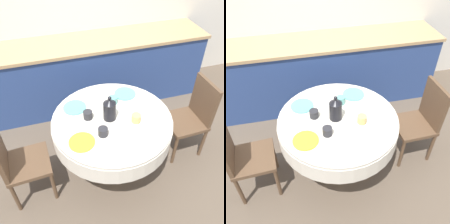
# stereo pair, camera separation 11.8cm
# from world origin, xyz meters

# --- Properties ---
(ground_plane) EXTENTS (12.00, 12.00, 0.00)m
(ground_plane) POSITION_xyz_m (0.00, 0.00, 0.00)
(ground_plane) COLOR brown
(wall_back) EXTENTS (7.00, 0.05, 2.60)m
(wall_back) POSITION_xyz_m (0.00, 1.56, 1.30)
(wall_back) COLOR silver
(wall_back) RESTS_ON ground_plane
(kitchen_counter) EXTENTS (3.24, 0.64, 0.93)m
(kitchen_counter) POSITION_xyz_m (0.00, 1.23, 0.47)
(kitchen_counter) COLOR #2D4784
(kitchen_counter) RESTS_ON ground_plane
(dining_table) EXTENTS (1.15, 1.15, 0.72)m
(dining_table) POSITION_xyz_m (0.00, 0.00, 0.60)
(dining_table) COLOR tan
(dining_table) RESTS_ON ground_plane
(chair_left) EXTENTS (0.41, 0.41, 0.91)m
(chair_left) POSITION_xyz_m (0.92, 0.02, 0.50)
(chair_left) COLOR brown
(chair_left) RESTS_ON ground_plane
(chair_right) EXTENTS (0.42, 0.42, 0.91)m
(chair_right) POSITION_xyz_m (-0.91, -0.06, 0.50)
(chair_right) COLOR brown
(chair_right) RESTS_ON ground_plane
(plate_near_left) EXTENTS (0.23, 0.23, 0.01)m
(plate_near_left) POSITION_xyz_m (-0.33, -0.22, 0.73)
(plate_near_left) COLOR yellow
(plate_near_left) RESTS_ON dining_table
(cup_near_left) EXTENTS (0.09, 0.09, 0.08)m
(cup_near_left) POSITION_xyz_m (-0.14, -0.18, 0.76)
(cup_near_left) COLOR #28282D
(cup_near_left) RESTS_ON dining_table
(plate_near_right) EXTENTS (0.23, 0.23, 0.01)m
(plate_near_right) POSITION_xyz_m (0.26, -0.30, 0.73)
(plate_near_right) COLOR white
(plate_near_right) RESTS_ON dining_table
(cup_near_right) EXTENTS (0.09, 0.09, 0.08)m
(cup_near_right) POSITION_xyz_m (0.20, -0.10, 0.76)
(cup_near_right) COLOR #DBB766
(cup_near_right) RESTS_ON dining_table
(plate_far_left) EXTENTS (0.23, 0.23, 0.01)m
(plate_far_left) POSITION_xyz_m (-0.31, 0.25, 0.73)
(plate_far_left) COLOR #60BCB7
(plate_far_left) RESTS_ON dining_table
(cup_far_left) EXTENTS (0.09, 0.09, 0.08)m
(cup_far_left) POSITION_xyz_m (-0.21, 0.07, 0.76)
(cup_far_left) COLOR #28282D
(cup_far_left) RESTS_ON dining_table
(plate_far_right) EXTENTS (0.23, 0.23, 0.01)m
(plate_far_right) POSITION_xyz_m (0.24, 0.32, 0.73)
(plate_far_right) COLOR #60BCB7
(plate_far_right) RESTS_ON dining_table
(cup_far_right) EXTENTS (0.09, 0.09, 0.08)m
(cup_far_right) POSITION_xyz_m (0.08, 0.21, 0.76)
(cup_far_right) COLOR #5BA39E
(cup_far_right) RESTS_ON dining_table
(coffee_carafe) EXTENTS (0.12, 0.12, 0.26)m
(coffee_carafe) POSITION_xyz_m (-0.02, 0.01, 0.83)
(coffee_carafe) COLOR black
(coffee_carafe) RESTS_ON dining_table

